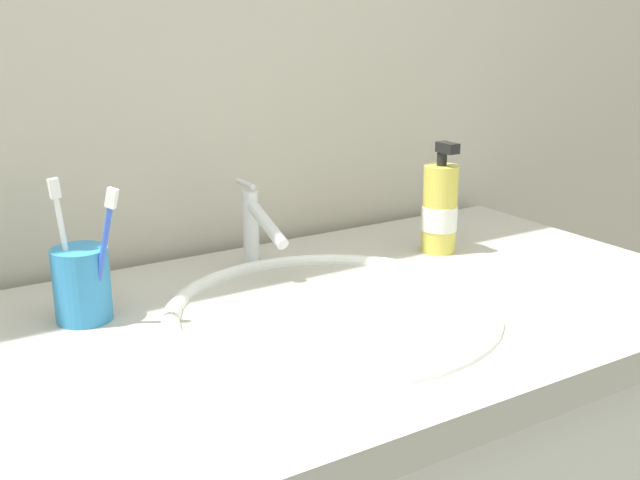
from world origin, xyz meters
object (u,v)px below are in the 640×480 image
at_px(toothbrush_cup, 82,284).
at_px(soap_dispenser, 440,209).
at_px(toothbrush_white, 64,240).
at_px(faucet, 256,225).
at_px(toothbrush_blue, 104,247).

bearing_deg(toothbrush_cup, soap_dispenser, -1.73).
bearing_deg(toothbrush_white, faucet, 12.47).
xyz_separation_m(toothbrush_cup, toothbrush_blue, (0.02, -0.04, 0.06)).
bearing_deg(toothbrush_white, toothbrush_blue, -44.99).
distance_m(toothbrush_cup, soap_dispenser, 0.57).
bearing_deg(toothbrush_cup, toothbrush_white, 178.29).
distance_m(toothbrush_white, soap_dispenser, 0.58).
bearing_deg(faucet, soap_dispenser, -16.11).
xyz_separation_m(toothbrush_cup, soap_dispenser, (0.57, -0.02, 0.02)).
distance_m(faucet, toothbrush_white, 0.31).
relative_size(faucet, toothbrush_cup, 1.51).
distance_m(toothbrush_cup, toothbrush_blue, 0.07).
bearing_deg(soap_dispenser, faucet, 163.89).
bearing_deg(toothbrush_blue, soap_dispenser, 2.07).
height_order(toothbrush_white, soap_dispenser, toothbrush_white).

